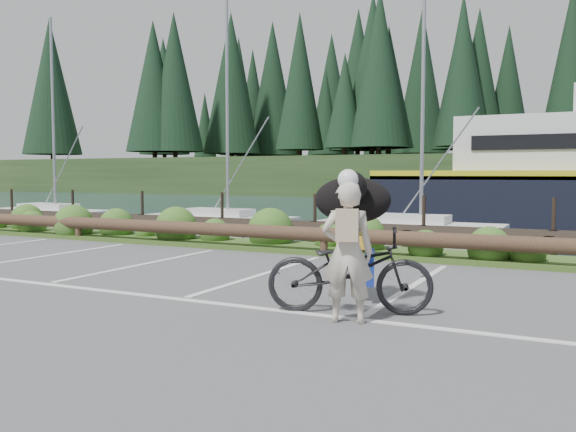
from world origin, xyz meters
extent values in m
plane|color=#4D4D4F|center=(0.00, 0.00, 0.00)|extent=(72.00, 72.00, 0.00)
plane|color=#19303C|center=(0.00, 48.00, -1.20)|extent=(160.00, 160.00, 0.00)
cube|color=#3D5B21|center=(0.00, 5.30, 0.05)|extent=(34.00, 1.60, 0.10)
imported|color=black|center=(2.37, -0.12, 0.54)|extent=(2.17, 1.31, 1.07)
imported|color=beige|center=(2.51, -0.58, 0.82)|extent=(0.69, 0.56, 1.65)
ellipsoid|color=black|center=(2.16, 0.50, 1.38)|extent=(0.83, 1.18, 0.62)
camera|label=1|loc=(5.03, -7.15, 1.74)|focal=38.00mm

